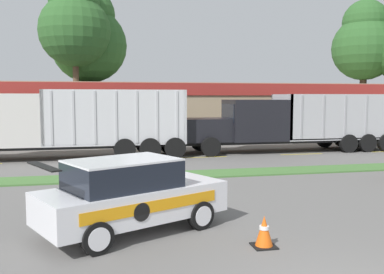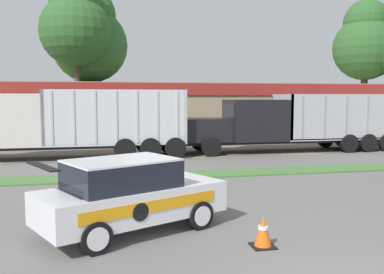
# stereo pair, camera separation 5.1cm
# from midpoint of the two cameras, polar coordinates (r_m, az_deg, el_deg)

# --- Properties ---
(grass_verge) EXTENTS (120.00, 1.57, 0.06)m
(grass_verge) POSITION_cam_midpoint_polar(r_m,az_deg,el_deg) (16.84, 0.58, -4.99)
(grass_verge) COLOR #477538
(grass_verge) RESTS_ON ground_plane
(centre_line_4) EXTENTS (2.40, 0.14, 0.01)m
(centre_line_4) POSITION_cam_midpoint_polar(r_m,az_deg,el_deg) (21.16, -12.64, -3.06)
(centre_line_4) COLOR yellow
(centre_line_4) RESTS_ON ground_plane
(centre_line_5) EXTENTS (2.40, 0.14, 0.01)m
(centre_line_5) POSITION_cam_midpoint_polar(r_m,az_deg,el_deg) (21.78, 1.73, -2.70)
(centre_line_5) COLOR yellow
(centre_line_5) RESTS_ON ground_plane
(centre_line_6) EXTENTS (2.40, 0.14, 0.01)m
(centre_line_6) POSITION_cam_midpoint_polar(r_m,az_deg,el_deg) (23.65, 14.54, -2.23)
(centre_line_6) COLOR yellow
(centre_line_6) RESTS_ON ground_plane
(dump_truck_lead) EXTENTS (12.18, 2.84, 3.21)m
(dump_truck_lead) POSITION_cam_midpoint_polar(r_m,az_deg,el_deg) (24.27, 10.70, 1.62)
(dump_truck_lead) COLOR black
(dump_truck_lead) RESTS_ON ground_plane
(dump_truck_trail) EXTENTS (12.01, 2.59, 3.41)m
(dump_truck_trail) POSITION_cam_midpoint_polar(r_m,az_deg,el_deg) (22.13, -19.45, 1.44)
(dump_truck_trail) COLOR black
(dump_truck_trail) RESTS_ON ground_plane
(rally_car) EXTENTS (4.55, 3.43, 1.71)m
(rally_car) POSITION_cam_midpoint_polar(r_m,az_deg,el_deg) (9.82, -8.24, -7.57)
(rally_car) COLOR white
(rally_car) RESTS_ON ground_plane
(traffic_cone) EXTENTS (0.47, 0.47, 0.65)m
(traffic_cone) POSITION_cam_midpoint_polar(r_m,az_deg,el_deg) (9.03, 9.61, -12.34)
(traffic_cone) COLOR black
(traffic_cone) RESTS_ON ground_plane
(store_building_backdrop) EXTENTS (41.91, 12.10, 4.02)m
(store_building_backdrop) POSITION_cam_midpoint_polar(r_m,az_deg,el_deg) (34.00, -1.80, 3.59)
(store_building_backdrop) COLOR #9E896B
(store_building_backdrop) RESTS_ON ground_plane
(tree_behind_left) EXTENTS (5.11, 5.11, 10.42)m
(tree_behind_left) POSITION_cam_midpoint_polar(r_m,az_deg,el_deg) (30.70, -13.44, 12.75)
(tree_behind_left) COLOR brown
(tree_behind_left) RESTS_ON ground_plane
(tree_behind_centre) EXTENTS (5.37, 5.37, 11.20)m
(tree_behind_centre) POSITION_cam_midpoint_polar(r_m,az_deg,el_deg) (39.69, 22.18, 11.64)
(tree_behind_centre) COLOR brown
(tree_behind_centre) RESTS_ON ground_plane
(tree_behind_far_right) EXTENTS (4.50, 4.50, 10.59)m
(tree_behind_far_right) POSITION_cam_midpoint_polar(r_m,az_deg,el_deg) (28.75, -15.24, 14.33)
(tree_behind_far_right) COLOR brown
(tree_behind_far_right) RESTS_ON ground_plane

